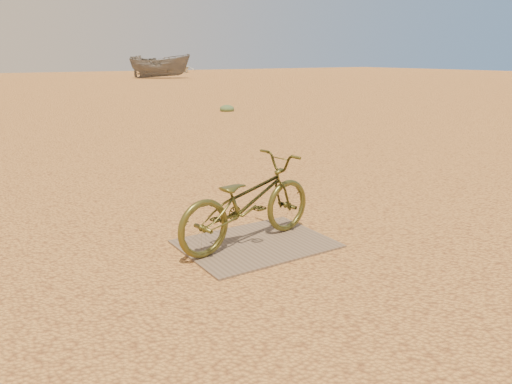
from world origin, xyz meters
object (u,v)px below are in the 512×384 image
bicycle (247,201)px  boat_far_right (179,68)px  plywood_board (256,244)px  boat_mid_right (160,66)px

bicycle → boat_far_right: (21.95, 51.12, 0.02)m
bicycle → boat_far_right: boat_far_right is taller
plywood_board → boat_mid_right: (14.37, 38.22, 1.03)m
boat_far_right → plywood_board: bearing=-81.8°
plywood_board → boat_far_right: (21.88, 51.18, 0.50)m
boat_mid_right → plywood_board: bearing=-166.1°
bicycle → boat_far_right: bearing=-33.0°
bicycle → boat_mid_right: boat_mid_right is taller
plywood_board → bicycle: size_ratio=0.87×
plywood_board → boat_far_right: 55.66m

